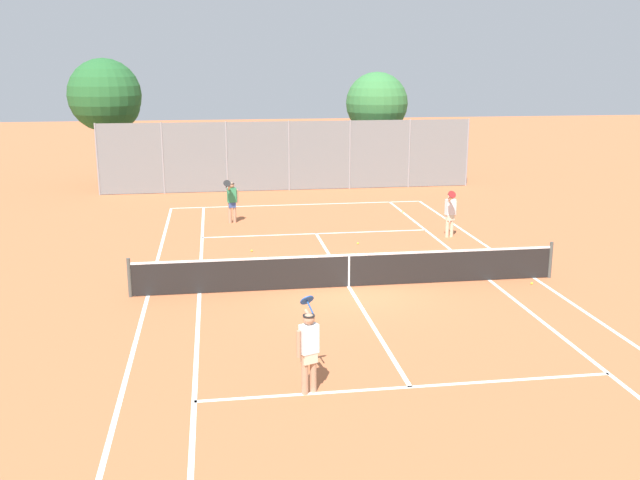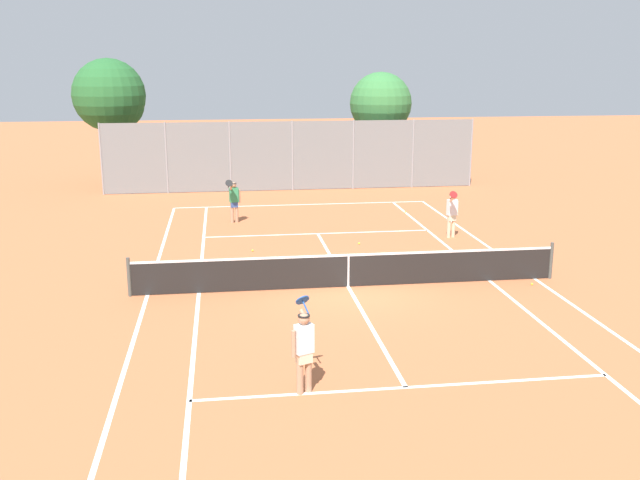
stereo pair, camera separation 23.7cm
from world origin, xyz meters
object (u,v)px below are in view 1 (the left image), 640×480
(loose_tennis_ball_1, at_px, (532,283))
(loose_tennis_ball_2, at_px, (403,212))
(loose_tennis_ball_0, at_px, (358,243))
(loose_tennis_ball_3, at_px, (252,251))
(tree_behind_right, at_px, (378,105))
(player_far_left, at_px, (232,200))
(loose_tennis_ball_4, at_px, (419,275))
(tree_behind_left, at_px, (107,98))
(player_near_side, at_px, (309,347))
(player_far_right, at_px, (450,212))
(tennis_net, at_px, (349,269))

(loose_tennis_ball_1, xyz_separation_m, loose_tennis_ball_2, (-1.06, 10.14, 0.00))
(loose_tennis_ball_0, relative_size, loose_tennis_ball_1, 1.00)
(loose_tennis_ball_3, height_order, tree_behind_right, tree_behind_right)
(player_far_left, xyz_separation_m, loose_tennis_ball_3, (0.50, -4.46, -0.89))
(loose_tennis_ball_3, bearing_deg, tree_behind_right, 61.85)
(loose_tennis_ball_4, bearing_deg, loose_tennis_ball_3, 143.07)
(loose_tennis_ball_4, xyz_separation_m, tree_behind_left, (-10.98, 17.86, 4.35))
(player_near_side, xyz_separation_m, player_far_right, (6.63, 11.52, 0.00))
(loose_tennis_ball_2, bearing_deg, loose_tennis_ball_3, -140.69)
(loose_tennis_ball_3, xyz_separation_m, tree_behind_left, (-6.28, 14.33, 4.35))
(player_far_right, relative_size, loose_tennis_ball_2, 26.88)
(tennis_net, bearing_deg, player_far_left, 108.99)
(loose_tennis_ball_0, xyz_separation_m, loose_tennis_ball_4, (1.02, -3.99, 0.00))
(loose_tennis_ball_3, bearing_deg, loose_tennis_ball_0, 7.13)
(tennis_net, bearing_deg, player_near_side, -107.32)
(loose_tennis_ball_3, height_order, tree_behind_left, tree_behind_left)
(tree_behind_right, bearing_deg, player_far_right, -91.10)
(player_far_left, relative_size, loose_tennis_ball_4, 26.88)
(player_far_right, distance_m, tree_behind_left, 19.23)
(tennis_net, height_order, tree_behind_right, tree_behind_right)
(tennis_net, bearing_deg, tree_behind_right, 74.77)
(tennis_net, bearing_deg, loose_tennis_ball_1, -6.11)
(loose_tennis_ball_0, distance_m, tree_behind_right, 14.37)
(loose_tennis_ball_0, height_order, loose_tennis_ball_4, same)
(player_far_left, height_order, tree_behind_left, tree_behind_left)
(tennis_net, distance_m, player_far_right, 6.98)
(player_near_side, height_order, loose_tennis_ball_3, player_near_side)
(player_far_right, distance_m, loose_tennis_ball_0, 3.60)
(tree_behind_right, bearing_deg, player_far_left, -130.19)
(loose_tennis_ball_0, bearing_deg, tree_behind_left, 125.69)
(player_far_right, height_order, loose_tennis_ball_4, player_far_right)
(loose_tennis_ball_3, bearing_deg, player_near_side, -87.26)
(loose_tennis_ball_2, bearing_deg, loose_tennis_ball_0, -120.47)
(player_near_side, xyz_separation_m, loose_tennis_ball_2, (6.08, 15.93, -0.89))
(loose_tennis_ball_2, bearing_deg, tree_behind_right, 84.60)
(loose_tennis_ball_4, bearing_deg, loose_tennis_ball_1, -22.51)
(loose_tennis_ball_1, bearing_deg, player_far_right, 95.08)
(player_far_left, relative_size, loose_tennis_ball_3, 26.88)
(player_far_right, distance_m, loose_tennis_ball_1, 5.83)
(player_near_side, distance_m, loose_tennis_ball_2, 17.07)
(loose_tennis_ball_2, distance_m, loose_tennis_ball_4, 9.12)
(player_near_side, bearing_deg, loose_tennis_ball_1, 39.02)
(player_near_side, height_order, loose_tennis_ball_1, player_near_side)
(loose_tennis_ball_0, distance_m, tree_behind_left, 17.62)
(player_far_left, height_order, loose_tennis_ball_2, player_far_left)
(player_far_left, bearing_deg, loose_tennis_ball_4, -56.95)
(tennis_net, bearing_deg, loose_tennis_ball_3, 120.56)
(tennis_net, height_order, tree_behind_left, tree_behind_left)
(loose_tennis_ball_1, bearing_deg, loose_tennis_ball_3, 148.12)
(player_near_side, distance_m, loose_tennis_ball_1, 9.23)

